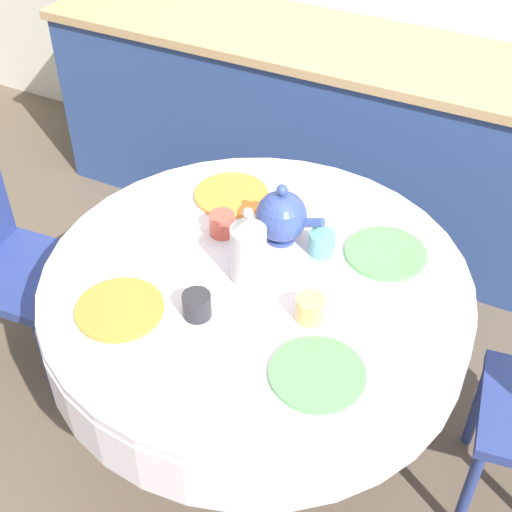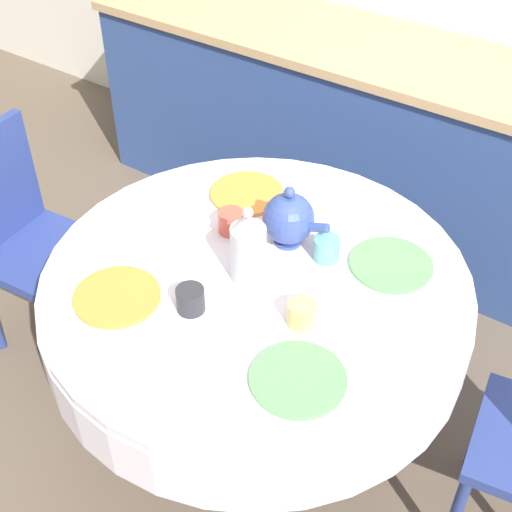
{
  "view_description": "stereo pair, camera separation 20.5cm",
  "coord_description": "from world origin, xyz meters",
  "views": [
    {
      "loc": [
        0.71,
        -1.41,
        2.19
      ],
      "look_at": [
        0.0,
        0.0,
        0.83
      ],
      "focal_mm": 50.0,
      "sensor_mm": 36.0,
      "label": 1
    },
    {
      "loc": [
        0.89,
        -1.31,
        2.19
      ],
      "look_at": [
        0.0,
        0.0,
        0.83
      ],
      "focal_mm": 50.0,
      "sensor_mm": 36.0,
      "label": 2
    }
  ],
  "objects": [
    {
      "name": "ground_plane",
      "position": [
        0.0,
        0.0,
        0.0
      ],
      "size": [
        12.0,
        12.0,
        0.0
      ],
      "primitive_type": "plane",
      "color": "brown"
    },
    {
      "name": "kitchen_counter",
      "position": [
        0.0,
        1.32,
        0.46
      ],
      "size": [
        3.24,
        0.64,
        0.91
      ],
      "color": "#2D4784",
      "rests_on": "ground_plane"
    },
    {
      "name": "dining_table",
      "position": [
        0.0,
        0.0,
        0.62
      ],
      "size": [
        1.31,
        1.31,
        0.75
      ],
      "color": "brown",
      "rests_on": "ground_plane"
    },
    {
      "name": "chair_right",
      "position": [
        -0.99,
        -0.08,
        0.51
      ],
      "size": [
        0.43,
        0.43,
        0.91
      ],
      "rotation": [
        0.0,
        0.0,
        -1.49
      ],
      "color": "navy",
      "rests_on": "ground_plane"
    },
    {
      "name": "plate_near_left",
      "position": [
        -0.28,
        -0.31,
        0.75
      ],
      "size": [
        0.25,
        0.25,
        0.01
      ],
      "primitive_type": "cylinder",
      "color": "orange",
      "rests_on": "dining_table"
    },
    {
      "name": "cup_near_left",
      "position": [
        -0.08,
        -0.22,
        0.78
      ],
      "size": [
        0.08,
        0.08,
        0.08
      ],
      "primitive_type": "cylinder",
      "color": "#28282D",
      "rests_on": "dining_table"
    },
    {
      "name": "plate_near_right",
      "position": [
        0.31,
        -0.27,
        0.75
      ],
      "size": [
        0.25,
        0.25,
        0.01
      ],
      "primitive_type": "cylinder",
      "color": "#5BA85B",
      "rests_on": "dining_table"
    },
    {
      "name": "cup_near_right",
      "position": [
        0.21,
        -0.09,
        0.78
      ],
      "size": [
        0.08,
        0.08,
        0.08
      ],
      "primitive_type": "cylinder",
      "color": "#DBB766",
      "rests_on": "dining_table"
    },
    {
      "name": "plate_far_left",
      "position": [
        -0.26,
        0.32,
        0.75
      ],
      "size": [
        0.25,
        0.25,
        0.01
      ],
      "primitive_type": "cylinder",
      "color": "orange",
      "rests_on": "dining_table"
    },
    {
      "name": "cup_far_left",
      "position": [
        -0.19,
        0.13,
        0.78
      ],
      "size": [
        0.08,
        0.08,
        0.08
      ],
      "primitive_type": "cylinder",
      "color": "#CC4C3D",
      "rests_on": "dining_table"
    },
    {
      "name": "plate_far_right",
      "position": [
        0.32,
        0.27,
        0.75
      ],
      "size": [
        0.25,
        0.25,
        0.01
      ],
      "primitive_type": "cylinder",
      "color": "#5BA85B",
      "rests_on": "dining_table"
    },
    {
      "name": "cup_far_right",
      "position": [
        0.13,
        0.19,
        0.78
      ],
      "size": [
        0.08,
        0.08,
        0.08
      ],
      "primitive_type": "cylinder",
      "color": "#5BA39E",
      "rests_on": "dining_table"
    },
    {
      "name": "coffee_carafe",
      "position": [
        -0.02,
        -0.01,
        0.86
      ],
      "size": [
        0.11,
        0.11,
        0.26
      ],
      "color": "#B2B2B7",
      "rests_on": "dining_table"
    },
    {
      "name": "teapot",
      "position": [
        -0.01,
        0.19,
        0.84
      ],
      "size": [
        0.22,
        0.16,
        0.21
      ],
      "color": "#33478E",
      "rests_on": "dining_table"
    }
  ]
}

